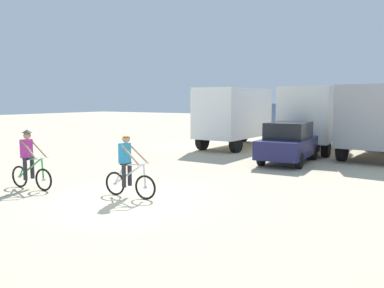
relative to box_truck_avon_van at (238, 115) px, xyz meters
The scene contains 7 objects.
ground_plane 13.14m from the box_truck_avon_van, 78.23° to the right, with size 120.00×120.00×0.00m, color beige.
box_truck_avon_van is the anchor object (origin of this frame).
box_truck_white_box 4.20m from the box_truck_avon_van, 10.27° to the left, with size 2.77×6.88×3.35m.
box_truck_grey_hauler 7.41m from the box_truck_avon_van, ahead, with size 2.92×6.92×3.35m.
sedan_parked 6.05m from the box_truck_avon_van, 43.34° to the right, with size 1.95×4.28×1.76m.
cyclist_orange_shirt 13.27m from the box_truck_avon_van, 93.12° to the right, with size 1.73×0.52×1.82m.
cyclist_cowboy_hat 12.70m from the box_truck_avon_van, 78.58° to the right, with size 1.73×0.52×1.82m.
Camera 1 is at (7.11, -7.93, 2.71)m, focal length 37.03 mm.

